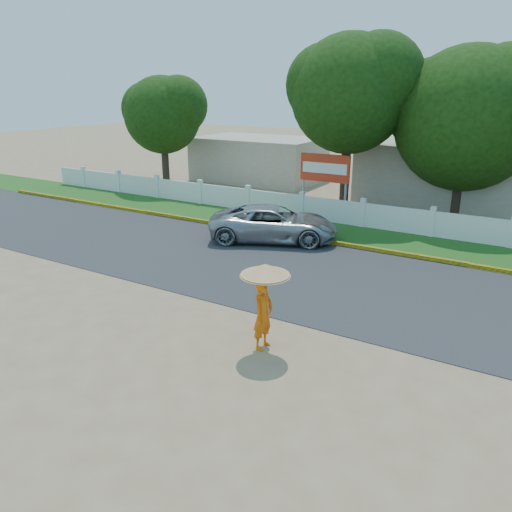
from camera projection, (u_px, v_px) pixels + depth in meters
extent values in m
plane|color=#9E8460|center=(217.00, 323.00, 13.25)|extent=(120.00, 120.00, 0.00)
cube|color=#38383A|center=(294.00, 272.00, 16.90)|extent=(60.00, 7.00, 0.02)
cube|color=#2D601E|center=(350.00, 234.00, 21.16)|extent=(60.00, 3.50, 0.03)
cube|color=yellow|center=(335.00, 243.00, 19.76)|extent=(40.00, 0.18, 0.16)
cube|color=silver|center=(363.00, 215.00, 22.16)|extent=(40.00, 0.10, 1.10)
cube|color=#B7AD99|center=(464.00, 175.00, 25.88)|extent=(10.00, 6.00, 3.20)
cube|color=#B7AD99|center=(259.00, 159.00, 33.10)|extent=(8.00, 5.00, 2.80)
imported|color=#9B9FA3|center=(274.00, 223.00, 20.16)|extent=(5.64, 4.22, 1.42)
imported|color=#E3610B|center=(263.00, 315.00, 11.75)|extent=(0.44, 0.64, 1.72)
cylinder|color=#9B9BA0|center=(265.00, 289.00, 11.51)|extent=(0.02, 0.02, 1.12)
cone|color=tan|center=(265.00, 270.00, 11.35)|extent=(1.18, 1.18, 0.28)
cylinder|color=gray|center=(303.00, 193.00, 24.61)|extent=(0.12, 0.12, 2.00)
cylinder|color=gray|center=(345.00, 197.00, 23.53)|extent=(0.12, 0.12, 2.00)
cube|color=red|center=(325.00, 168.00, 23.65)|extent=(2.50, 0.12, 1.30)
cube|color=silver|center=(324.00, 168.00, 23.60)|extent=(2.25, 0.02, 0.49)
cylinder|color=#473828|center=(458.00, 189.00, 23.46)|extent=(0.44, 0.44, 2.80)
sphere|color=#204910|center=(467.00, 119.00, 22.43)|extent=(6.46, 6.46, 6.46)
cylinder|color=#473828|center=(345.00, 171.00, 24.39)|extent=(0.44, 0.44, 4.12)
sphere|color=#204910|center=(350.00, 94.00, 23.25)|extent=(5.50, 5.50, 5.50)
cylinder|color=#473828|center=(165.00, 162.00, 30.83)|extent=(0.44, 0.44, 3.09)
sphere|color=#204910|center=(163.00, 115.00, 29.92)|extent=(4.58, 4.58, 4.58)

